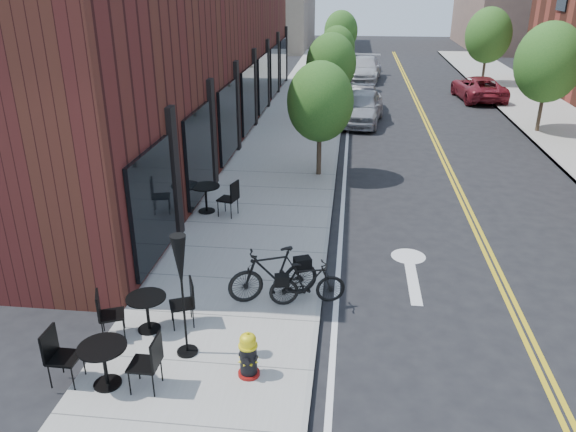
{
  "coord_description": "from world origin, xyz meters",
  "views": [
    {
      "loc": [
        0.45,
        -9.35,
        6.38
      ],
      "look_at": [
        -0.99,
        3.15,
        1.0
      ],
      "focal_mm": 35.0,
      "sensor_mm": 36.0,
      "label": 1
    }
  ],
  "objects_px": {
    "bicycle_right": "(307,283)",
    "parked_car_b": "(359,99)",
    "bistro_set_a": "(147,308)",
    "bistro_set_b": "(104,360)",
    "bistro_set_c": "(206,195)",
    "parked_car_far": "(478,88)",
    "fire_hydrant": "(248,355)",
    "parked_car_a": "(361,107)",
    "bicycle_left": "(273,274)",
    "parked_car_c": "(364,69)",
    "patio_umbrella": "(181,271)"
  },
  "relations": [
    {
      "from": "bistro_set_b",
      "to": "bistro_set_c",
      "type": "bearing_deg",
      "value": 92.05
    },
    {
      "from": "patio_umbrella",
      "to": "parked_car_c",
      "type": "bearing_deg",
      "value": 83.57
    },
    {
      "from": "fire_hydrant",
      "to": "bistro_set_c",
      "type": "distance_m",
      "value": 7.44
    },
    {
      "from": "fire_hydrant",
      "to": "bicycle_right",
      "type": "distance_m",
      "value": 2.51
    },
    {
      "from": "bicycle_right",
      "to": "bistro_set_a",
      "type": "xyz_separation_m",
      "value": [
        -2.94,
        -1.28,
        -0.0
      ]
    },
    {
      "from": "bistro_set_a",
      "to": "parked_car_b",
      "type": "distance_m",
      "value": 20.31
    },
    {
      "from": "bistro_set_a",
      "to": "bistro_set_b",
      "type": "distance_m",
      "value": 1.62
    },
    {
      "from": "bicycle_right",
      "to": "bistro_set_b",
      "type": "xyz_separation_m",
      "value": [
        -3.09,
        -2.89,
        0.02
      ]
    },
    {
      "from": "fire_hydrant",
      "to": "parked_car_far",
      "type": "bearing_deg",
      "value": 88.01
    },
    {
      "from": "parked_car_far",
      "to": "bistro_set_b",
      "type": "bearing_deg",
      "value": 61.89
    },
    {
      "from": "bistro_set_b",
      "to": "parked_car_a",
      "type": "height_order",
      "value": "parked_car_a"
    },
    {
      "from": "bicycle_left",
      "to": "bistro_set_c",
      "type": "bearing_deg",
      "value": -172.96
    },
    {
      "from": "bicycle_left",
      "to": "bicycle_right",
      "type": "relative_size",
      "value": 1.22
    },
    {
      "from": "bistro_set_c",
      "to": "bistro_set_a",
      "type": "bearing_deg",
      "value": -70.54
    },
    {
      "from": "fire_hydrant",
      "to": "bistro_set_b",
      "type": "xyz_separation_m",
      "value": [
        -2.3,
        -0.51,
        0.09
      ]
    },
    {
      "from": "bistro_set_b",
      "to": "parked_car_far",
      "type": "height_order",
      "value": "parked_car_far"
    },
    {
      "from": "bicycle_left",
      "to": "bistro_set_b",
      "type": "xyz_separation_m",
      "value": [
        -2.37,
        -3.03,
        -0.08
      ]
    },
    {
      "from": "parked_car_b",
      "to": "bicycle_right",
      "type": "bearing_deg",
      "value": -89.07
    },
    {
      "from": "parked_car_b",
      "to": "parked_car_c",
      "type": "distance_m",
      "value": 9.75
    },
    {
      "from": "parked_car_a",
      "to": "bicycle_left",
      "type": "bearing_deg",
      "value": -89.18
    },
    {
      "from": "parked_car_b",
      "to": "parked_car_c",
      "type": "xyz_separation_m",
      "value": [
        0.3,
        9.75,
        0.08
      ]
    },
    {
      "from": "parked_car_a",
      "to": "fire_hydrant",
      "type": "bearing_deg",
      "value": -88.51
    },
    {
      "from": "patio_umbrella",
      "to": "parked_car_c",
      "type": "relative_size",
      "value": 0.45
    },
    {
      "from": "parked_car_b",
      "to": "parked_car_far",
      "type": "height_order",
      "value": "parked_car_b"
    },
    {
      "from": "fire_hydrant",
      "to": "parked_car_b",
      "type": "distance_m",
      "value": 21.09
    },
    {
      "from": "parked_car_a",
      "to": "parked_car_b",
      "type": "distance_m",
      "value": 2.3
    },
    {
      "from": "bistro_set_a",
      "to": "bistro_set_c",
      "type": "height_order",
      "value": "bistro_set_c"
    },
    {
      "from": "bicycle_right",
      "to": "parked_car_a",
      "type": "bearing_deg",
      "value": -17.91
    },
    {
      "from": "bistro_set_b",
      "to": "patio_umbrella",
      "type": "distance_m",
      "value": 1.88
    },
    {
      "from": "bistro_set_c",
      "to": "parked_car_b",
      "type": "distance_m",
      "value": 14.67
    },
    {
      "from": "bicycle_right",
      "to": "parked_car_far",
      "type": "relative_size",
      "value": 0.33
    },
    {
      "from": "bistro_set_c",
      "to": "patio_umbrella",
      "type": "height_order",
      "value": "patio_umbrella"
    },
    {
      "from": "bicycle_left",
      "to": "parked_car_b",
      "type": "xyz_separation_m",
      "value": [
        1.83,
        18.49,
        -0.03
      ]
    },
    {
      "from": "parked_car_b",
      "to": "patio_umbrella",
      "type": "bearing_deg",
      "value": -94.32
    },
    {
      "from": "bicycle_right",
      "to": "bistro_set_c",
      "type": "xyz_separation_m",
      "value": [
        -3.3,
        4.63,
        0.04
      ]
    },
    {
      "from": "parked_car_a",
      "to": "parked_car_b",
      "type": "bearing_deg",
      "value": 99.29
    },
    {
      "from": "bistro_set_b",
      "to": "parked_car_b",
      "type": "xyz_separation_m",
      "value": [
        4.19,
        21.52,
        0.05
      ]
    },
    {
      "from": "patio_umbrella",
      "to": "parked_car_far",
      "type": "bearing_deg",
      "value": 68.37
    },
    {
      "from": "fire_hydrant",
      "to": "parked_car_a",
      "type": "xyz_separation_m",
      "value": [
        1.97,
        18.7,
        0.24
      ]
    },
    {
      "from": "bicycle_right",
      "to": "bistro_set_a",
      "type": "relative_size",
      "value": 0.89
    },
    {
      "from": "bicycle_right",
      "to": "bistro_set_b",
      "type": "bearing_deg",
      "value": 119.27
    },
    {
      "from": "bicycle_right",
      "to": "parked_car_far",
      "type": "xyz_separation_m",
      "value": [
        7.7,
        22.6,
        0.07
      ]
    },
    {
      "from": "bicycle_right",
      "to": "parked_car_b",
      "type": "distance_m",
      "value": 18.66
    },
    {
      "from": "patio_umbrella",
      "to": "parked_car_b",
      "type": "distance_m",
      "value": 20.79
    },
    {
      "from": "fire_hydrant",
      "to": "parked_car_b",
      "type": "height_order",
      "value": "parked_car_b"
    },
    {
      "from": "bistro_set_a",
      "to": "parked_car_c",
      "type": "distance_m",
      "value": 29.97
    },
    {
      "from": "bistro_set_b",
      "to": "parked_car_b",
      "type": "relative_size",
      "value": 0.45
    },
    {
      "from": "parked_car_a",
      "to": "bistro_set_c",
      "type": "bearing_deg",
      "value": -103.41
    },
    {
      "from": "parked_car_b",
      "to": "parked_car_c",
      "type": "height_order",
      "value": "parked_car_c"
    },
    {
      "from": "bistro_set_b",
      "to": "parked_car_b",
      "type": "bearing_deg",
      "value": 79.44
    }
  ]
}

